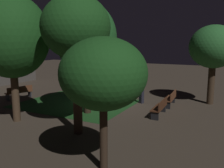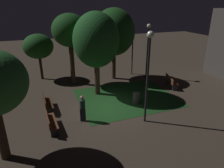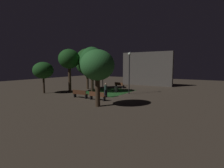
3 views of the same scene
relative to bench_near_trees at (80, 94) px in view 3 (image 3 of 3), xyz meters
name	(u,v)px [view 3 (image 3 of 3)]	position (x,y,z in m)	size (l,w,h in m)	color
ground_plane	(107,94)	(1.17, 3.68, -0.48)	(60.00, 60.00, 0.00)	#3D3328
grass_lawn	(108,92)	(0.15, 5.50, -0.48)	(5.50, 6.84, 0.01)	#194219
bench_near_trees	(80,94)	(0.00, 0.00, 0.00)	(1.82, 0.55, 0.88)	#422314
bench_by_lamp	(97,96)	(2.35, 0.00, 0.00)	(1.83, 0.59, 0.88)	brown
bench_front_left	(119,85)	(-0.51, 9.75, 0.00)	(1.86, 0.96, 0.88)	brown
tree_near_wall	(97,66)	(3.95, -2.09, 3.06)	(2.92, 2.92, 4.90)	#38281C
tree_back_left	(92,62)	(-1.24, 3.74, 3.53)	(3.22, 3.22, 5.96)	#2D2116
tree_lawn_side	(87,62)	(-4.01, 6.10, 3.62)	(3.56, 3.56, 6.09)	#423021
tree_left_canopy	(43,70)	(-6.16, -0.01, 2.45)	(2.55, 2.55, 4.01)	#2D2116
tree_tall_center	(69,59)	(-4.01, 2.43, 3.89)	(2.79, 2.79, 5.73)	#38281C
lamp_post_plaza_west	(103,68)	(-3.17, 8.94, 2.75)	(0.36, 0.36, 4.79)	black
lamp_post_plaza_east	(129,66)	(3.43, 5.20, 2.96)	(0.36, 0.36, 5.15)	black
lamp_post_near_wall	(93,71)	(-4.54, 8.15, 2.27)	(0.36, 0.36, 3.97)	#333338
trash_bin	(116,89)	(1.22, 5.74, -0.10)	(0.47, 0.47, 0.76)	#4C4C4C
pedestrian	(106,90)	(2.16, 1.84, 0.37)	(0.32, 0.34, 1.61)	black
building_wall_backdrop	(147,69)	(1.92, 15.47, 2.50)	(9.16, 0.80, 5.97)	#4C4742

